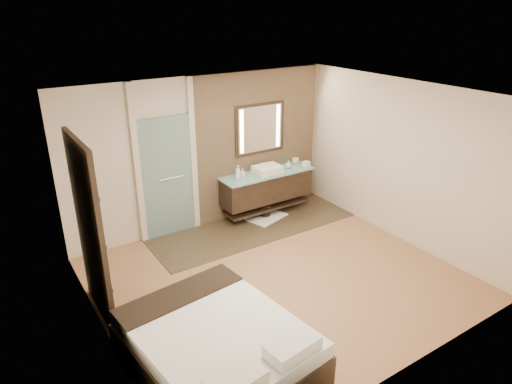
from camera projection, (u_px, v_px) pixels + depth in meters
floor at (278, 278)px, 6.80m from camera, size 5.00×5.00×0.00m
tile_strip at (254, 227)px, 8.34m from camera, size 3.80×1.30×0.01m
stone_wall at (258, 144)px, 8.54m from camera, size 2.60×0.08×2.70m
vanity at (267, 186)px, 8.61m from camera, size 1.85×0.55×0.88m
mirror_unit at (260, 129)px, 8.38m from camera, size 1.06×0.04×0.96m
frosted_door at (167, 173)px, 7.68m from camera, size 1.10×0.12×2.70m
shoji_partition at (90, 232)px, 5.57m from camera, size 0.06×1.20×2.40m
bed at (218, 350)px, 4.95m from camera, size 1.81×2.16×0.77m
bath_mat at (266, 217)px, 8.68m from camera, size 0.83×0.69×0.02m
waste_bin at (265, 211)px, 8.70m from camera, size 0.26×0.26×0.25m
tissue_box at (306, 164)px, 8.79m from camera, size 0.14×0.14×0.10m
soap_bottle_a at (238, 172)px, 8.17m from camera, size 0.12×0.12×0.24m
soap_bottle_b at (242, 173)px, 8.24m from camera, size 0.09×0.09×0.16m
soap_bottle_c at (288, 164)px, 8.68m from camera, size 0.15×0.15×0.16m
cup at (295, 161)px, 8.96m from camera, size 0.15×0.15×0.11m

